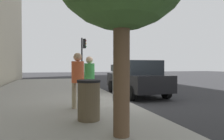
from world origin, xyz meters
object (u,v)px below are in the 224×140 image
object	(u,v)px
pedestrian_bystander	(78,76)
traffic_signal	(83,53)
parked_sedan_near	(137,78)
pedestrian_at_meter	(89,76)
trash_bin	(89,100)
parking_meter	(113,75)

from	to	relation	value
pedestrian_bystander	traffic_signal	size ratio (longest dim) A/B	0.49
parked_sedan_near	traffic_signal	world-z (taller)	traffic_signal
pedestrian_bystander	traffic_signal	distance (m)	10.07
traffic_signal	pedestrian_at_meter	bearing A→B (deg)	172.96
pedestrian_at_meter	trash_bin	size ratio (longest dim) A/B	1.69
pedestrian_at_meter	pedestrian_bystander	distance (m)	1.03
pedestrian_at_meter	parked_sedan_near	bearing A→B (deg)	6.17
parking_meter	traffic_signal	bearing A→B (deg)	-0.67
parked_sedan_near	pedestrian_at_meter	bearing A→B (deg)	128.90
pedestrian_bystander	pedestrian_at_meter	bearing A→B (deg)	29.39
pedestrian_at_meter	trash_bin	bearing A→B (deg)	-133.35
parking_meter	traffic_signal	world-z (taller)	traffic_signal
parking_meter	traffic_signal	xyz separation A→B (m)	(8.64, -0.10, 1.41)
pedestrian_bystander	parked_sedan_near	xyz separation A→B (m)	(3.19, -3.38, -0.30)
parking_meter	pedestrian_bystander	world-z (taller)	pedestrian_bystander
traffic_signal	trash_bin	bearing A→B (deg)	172.25
pedestrian_at_meter	parked_sedan_near	distance (m)	3.68
parking_meter	parked_sedan_near	xyz separation A→B (m)	(1.99, -1.85, -0.27)
pedestrian_bystander	parking_meter	bearing A→B (deg)	8.18
parking_meter	trash_bin	distance (m)	2.94
parked_sedan_near	trash_bin	xyz separation A→B (m)	(-4.51, 3.27, -0.24)
parking_meter	trash_bin	xyz separation A→B (m)	(-2.52, 1.42, -0.51)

